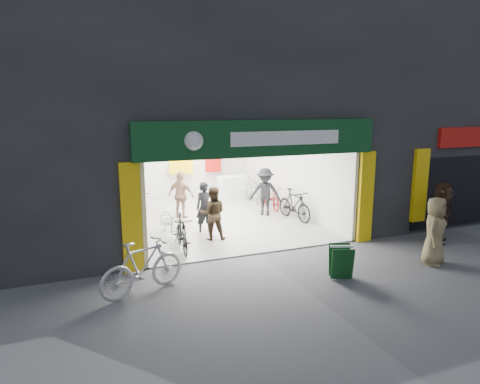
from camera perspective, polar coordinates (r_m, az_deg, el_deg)
ground at (r=11.38m, az=2.64°, el=-8.30°), size 60.00×60.00×0.00m
building at (r=15.69m, az=-1.74°, el=13.14°), size 17.00×10.27×8.00m
bike_left_front at (r=12.96m, az=-9.49°, el=-3.96°), size 0.73×1.70×0.87m
bike_left_midfront at (r=11.57m, az=-7.77°, el=-5.49°), size 0.60×1.67×0.99m
bike_left_midback at (r=15.76m, az=-13.08°, el=-1.40°), size 0.57×1.62×0.85m
bike_left_back at (r=16.23m, az=-13.71°, el=-0.63°), size 0.56×1.83×1.09m
bike_right_front at (r=14.64m, az=7.26°, el=-1.73°), size 0.73×1.83×1.07m
bike_right_mid at (r=16.20m, az=4.23°, el=-0.73°), size 0.78×1.74×0.88m
bike_right_back at (r=17.17m, az=1.41°, el=0.33°), size 0.51×1.81×1.09m
parked_bike at (r=9.17m, az=-12.86°, el=-9.69°), size 1.98×1.21×1.15m
customer_a at (r=13.10m, az=-4.69°, el=-2.09°), size 0.58×0.39×1.58m
customer_b at (r=12.33m, az=-3.66°, el=-2.92°), size 0.90×0.79×1.58m
customer_c at (r=15.01m, az=3.37°, el=-0.07°), size 1.28×1.13×1.72m
customer_d at (r=14.75m, az=-7.87°, el=-0.47°), size 0.98×0.97×1.66m
pedestrian_near at (r=11.46m, az=24.54°, el=-4.77°), size 0.98×0.90×1.69m
pedestrian_far at (r=13.38m, az=25.30°, el=-2.47°), size 1.57×1.46×1.76m
sandwich_board at (r=9.97m, az=13.33°, el=-8.94°), size 0.64×0.65×0.75m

